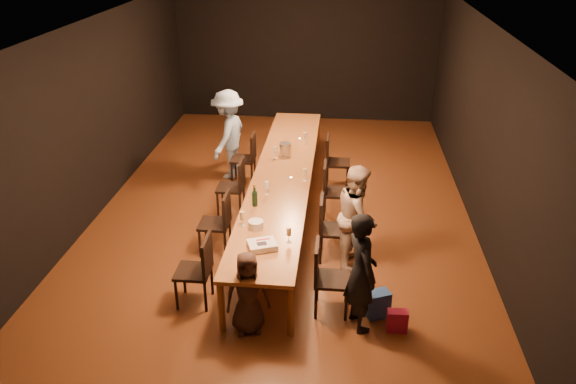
# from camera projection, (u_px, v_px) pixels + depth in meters

# --- Properties ---
(ground) EXTENTS (10.00, 10.00, 0.00)m
(ground) POSITION_uv_depth(u_px,v_px,m) (283.00, 215.00, 9.14)
(ground) COLOR #4D2213
(ground) RESTS_ON ground
(room_shell) EXTENTS (6.04, 10.04, 3.02)m
(room_shell) POSITION_uv_depth(u_px,v_px,m) (282.00, 90.00, 8.23)
(room_shell) COLOR black
(room_shell) RESTS_ON ground
(table) EXTENTS (0.90, 6.00, 0.75)m
(table) POSITION_uv_depth(u_px,v_px,m) (283.00, 176.00, 8.83)
(table) COLOR brown
(table) RESTS_ON ground
(chair_right_0) EXTENTS (0.42, 0.42, 0.93)m
(chair_right_0) POSITION_uv_depth(u_px,v_px,m) (332.00, 279.00, 6.71)
(chair_right_0) COLOR black
(chair_right_0) RESTS_ON ground
(chair_right_1) EXTENTS (0.42, 0.42, 0.93)m
(chair_right_1) POSITION_uv_depth(u_px,v_px,m) (335.00, 229.00, 7.78)
(chair_right_1) COLOR black
(chair_right_1) RESTS_ON ground
(chair_right_2) EXTENTS (0.42, 0.42, 0.93)m
(chair_right_2) POSITION_uv_depth(u_px,v_px,m) (336.00, 191.00, 8.86)
(chair_right_2) COLOR black
(chair_right_2) RESTS_ON ground
(chair_right_3) EXTENTS (0.42, 0.42, 0.93)m
(chair_right_3) POSITION_uv_depth(u_px,v_px,m) (338.00, 162.00, 9.93)
(chair_right_3) COLOR black
(chair_right_3) RESTS_ON ground
(chair_left_0) EXTENTS (0.42, 0.42, 0.93)m
(chair_left_0) POSITION_uv_depth(u_px,v_px,m) (193.00, 271.00, 6.86)
(chair_left_0) COLOR black
(chair_left_0) RESTS_ON ground
(chair_left_1) EXTENTS (0.42, 0.42, 0.93)m
(chair_left_1) POSITION_uv_depth(u_px,v_px,m) (214.00, 223.00, 7.93)
(chair_left_1) COLOR black
(chair_left_1) RESTS_ON ground
(chair_left_2) EXTENTS (0.42, 0.42, 0.93)m
(chair_left_2) POSITION_uv_depth(u_px,v_px,m) (230.00, 187.00, 9.01)
(chair_left_2) COLOR black
(chair_left_2) RESTS_ON ground
(chair_left_3) EXTENTS (0.42, 0.42, 0.93)m
(chair_left_3) POSITION_uv_depth(u_px,v_px,m) (243.00, 158.00, 10.08)
(chair_left_3) COLOR black
(chair_left_3) RESTS_ON ground
(woman_birthday) EXTENTS (0.53, 0.64, 1.49)m
(woman_birthday) POSITION_uv_depth(u_px,v_px,m) (361.00, 272.00, 6.35)
(woman_birthday) COLOR black
(woman_birthday) RESTS_ON ground
(woman_tan) EXTENTS (0.59, 0.74, 1.46)m
(woman_tan) POSITION_uv_depth(u_px,v_px,m) (357.00, 216.00, 7.58)
(woman_tan) COLOR beige
(woman_tan) RESTS_ON ground
(man_blue) EXTENTS (0.81, 1.16, 1.63)m
(man_blue) POSITION_uv_depth(u_px,v_px,m) (228.00, 135.00, 10.18)
(man_blue) COLOR #98BFEB
(man_blue) RESTS_ON ground
(child) EXTENTS (0.57, 0.45, 1.03)m
(child) POSITION_uv_depth(u_px,v_px,m) (248.00, 293.00, 6.36)
(child) COLOR #3C2821
(child) RESTS_ON ground
(gift_bag_red) EXTENTS (0.24, 0.13, 0.28)m
(gift_bag_red) POSITION_uv_depth(u_px,v_px,m) (397.00, 321.00, 6.51)
(gift_bag_red) COLOR #B41B4B
(gift_bag_red) RESTS_ON ground
(gift_bag_blue) EXTENTS (0.32, 0.28, 0.34)m
(gift_bag_blue) POSITION_uv_depth(u_px,v_px,m) (378.00, 304.00, 6.75)
(gift_bag_blue) COLOR #224A97
(gift_bag_blue) RESTS_ON ground
(birthday_cake) EXTENTS (0.41, 0.37, 0.08)m
(birthday_cake) POSITION_uv_depth(u_px,v_px,m) (262.00, 245.00, 6.78)
(birthday_cake) COLOR white
(birthday_cake) RESTS_ON table
(plate_stack) EXTENTS (0.26, 0.26, 0.11)m
(plate_stack) POSITION_uv_depth(u_px,v_px,m) (256.00, 225.00, 7.20)
(plate_stack) COLOR white
(plate_stack) RESTS_ON table
(champagne_bottle) EXTENTS (0.09, 0.09, 0.32)m
(champagne_bottle) POSITION_uv_depth(u_px,v_px,m) (255.00, 195.00, 7.73)
(champagne_bottle) COLOR black
(champagne_bottle) RESTS_ON table
(ice_bucket) EXTENTS (0.24, 0.24, 0.22)m
(ice_bucket) POSITION_uv_depth(u_px,v_px,m) (285.00, 149.00, 9.41)
(ice_bucket) COLOR #B7B8BC
(ice_bucket) RESTS_ON table
(wineglass_0) EXTENTS (0.06, 0.06, 0.21)m
(wineglass_0) POSITION_uv_depth(u_px,v_px,m) (242.00, 219.00, 7.24)
(wineglass_0) COLOR beige
(wineglass_0) RESTS_ON table
(wineglass_1) EXTENTS (0.06, 0.06, 0.21)m
(wineglass_1) POSITION_uv_depth(u_px,v_px,m) (289.00, 235.00, 6.88)
(wineglass_1) COLOR beige
(wineglass_1) RESTS_ON table
(wineglass_2) EXTENTS (0.06, 0.06, 0.21)m
(wineglass_2) POSITION_uv_depth(u_px,v_px,m) (267.00, 188.00, 8.07)
(wineglass_2) COLOR silver
(wineglass_2) RESTS_ON table
(wineglass_3) EXTENTS (0.06, 0.06, 0.21)m
(wineglass_3) POSITION_uv_depth(u_px,v_px,m) (305.00, 175.00, 8.48)
(wineglass_3) COLOR beige
(wineglass_3) RESTS_ON table
(wineglass_4) EXTENTS (0.06, 0.06, 0.21)m
(wineglass_4) POSITION_uv_depth(u_px,v_px,m) (276.00, 153.00, 9.29)
(wineglass_4) COLOR silver
(wineglass_4) RESTS_ON table
(wineglass_5) EXTENTS (0.06, 0.06, 0.21)m
(wineglass_5) POSITION_uv_depth(u_px,v_px,m) (305.00, 138.00, 9.91)
(wineglass_5) COLOR silver
(wineglass_5) RESTS_ON table
(tealight_near) EXTENTS (0.05, 0.05, 0.03)m
(tealight_near) POSITION_uv_depth(u_px,v_px,m) (275.00, 250.00, 6.73)
(tealight_near) COLOR #B2B7B2
(tealight_near) RESTS_ON table
(tealight_mid) EXTENTS (0.05, 0.05, 0.03)m
(tealight_mid) POSITION_uv_depth(u_px,v_px,m) (291.00, 178.00, 8.58)
(tealight_mid) COLOR #B2B7B2
(tealight_mid) RESTS_ON table
(tealight_far) EXTENTS (0.05, 0.05, 0.03)m
(tealight_far) POSITION_uv_depth(u_px,v_px,m) (300.00, 139.00, 10.10)
(tealight_far) COLOR #B2B7B2
(tealight_far) RESTS_ON table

